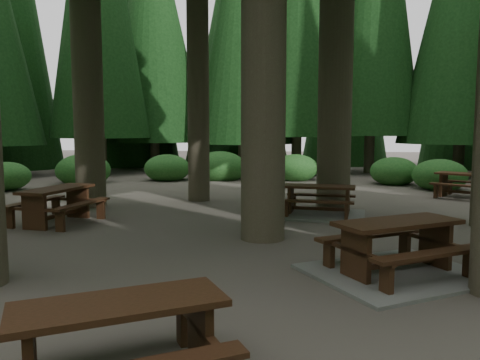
# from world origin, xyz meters

# --- Properties ---
(ground) EXTENTS (80.00, 80.00, 0.00)m
(ground) POSITION_xyz_m (0.00, 0.00, 0.00)
(ground) COLOR #504B41
(ground) RESTS_ON ground
(picnic_table_a) EXTENTS (3.03, 2.89, 0.80)m
(picnic_table_a) POSITION_xyz_m (2.89, -1.86, 0.27)
(picnic_table_a) COLOR gray
(picnic_table_a) RESTS_ON ground
(picnic_table_b) EXTENTS (1.77, 2.07, 0.81)m
(picnic_table_b) POSITION_xyz_m (-3.88, 1.11, 0.54)
(picnic_table_b) COLOR #34200F
(picnic_table_b) RESTS_ON ground
(picnic_table_c) EXTENTS (2.43, 2.10, 0.75)m
(picnic_table_c) POSITION_xyz_m (1.96, 2.85, 0.25)
(picnic_table_c) COLOR gray
(picnic_table_c) RESTS_ON ground
(picnic_table_d) EXTENTS (2.30, 2.23, 0.78)m
(picnic_table_d) POSITION_xyz_m (6.62, 6.44, 0.52)
(picnic_table_d) COLOR #34200F
(picnic_table_d) RESTS_ON ground
(picnic_table_e) EXTENTS (2.12, 2.00, 0.72)m
(picnic_table_e) POSITION_xyz_m (0.09, -5.20, 0.48)
(picnic_table_e) COLOR #34200F
(picnic_table_e) RESTS_ON ground
(shrub_ring) EXTENTS (23.86, 24.64, 1.49)m
(shrub_ring) POSITION_xyz_m (0.70, 0.75, 0.40)
(shrub_ring) COLOR #216122
(shrub_ring) RESTS_ON ground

